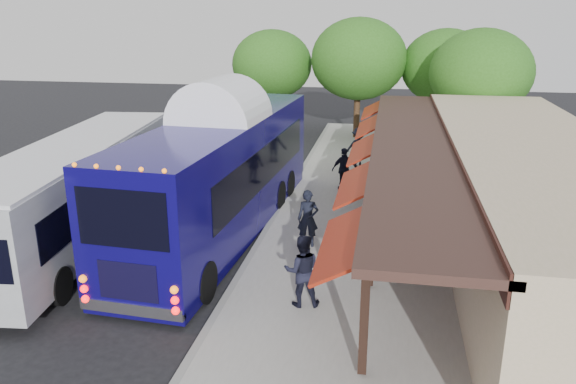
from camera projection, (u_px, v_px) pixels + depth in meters
The scene contains 15 objects.
ground at pixel (236, 281), 16.06m from camera, with size 90.00×90.00×0.00m, color black.
sidewalk at pixel (411, 238), 18.94m from camera, with size 10.00×40.00×0.15m, color #9E9B93.
curb at pixel (268, 229), 19.78m from camera, with size 0.20×40.00×0.16m, color gray.
station_shelter at pixel (523, 194), 17.83m from camera, with size 8.15×20.00×3.60m.
coach_bus at pixel (222, 168), 19.12m from camera, with size 3.62×13.37×4.24m.
city_bus at pixel (78, 188), 18.44m from camera, with size 4.00×12.60×3.33m.
ped_a at pixel (308, 219), 17.87m from camera, with size 0.67×0.44×1.85m, color black.
ped_b at pixel (302, 270), 14.18m from camera, with size 0.93×0.72×1.91m, color black.
ped_c at pixel (344, 169), 23.67m from camera, with size 1.06×0.44×1.81m, color black.
ped_d at pixel (359, 147), 27.22m from camera, with size 1.25×0.72×1.94m, color black.
sign_board at pixel (373, 218), 18.22m from camera, with size 0.10×0.54×1.19m.
tree_left at pixel (359, 59), 32.85m from camera, with size 5.61×5.61×7.18m.
tree_mid at pixel (445, 67), 32.69m from camera, with size 5.12×5.12×6.56m.
tree_right at pixel (481, 72), 28.67m from camera, with size 5.21×5.21×6.67m.
tree_far at pixel (272, 64), 35.27m from camera, with size 5.02×5.02×6.43m.
Camera 1 is at (4.04, -14.04, 7.28)m, focal length 35.00 mm.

